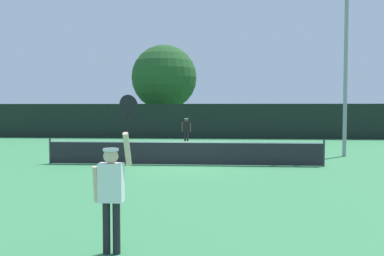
# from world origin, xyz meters

# --- Properties ---
(ground_plane) EXTENTS (120.00, 120.00, 0.00)m
(ground_plane) POSITION_xyz_m (0.00, 0.00, 0.00)
(ground_plane) COLOR #387F4C
(tennis_net) EXTENTS (11.15, 0.08, 1.07)m
(tennis_net) POSITION_xyz_m (0.00, 0.00, 0.51)
(tennis_net) COLOR #232328
(tennis_net) RESTS_ON ground
(perimeter_fence) EXTENTS (31.88, 0.12, 2.61)m
(perimeter_fence) POSITION_xyz_m (0.00, 14.82, 1.31)
(perimeter_fence) COLOR black
(perimeter_fence) RESTS_ON ground
(player_serving) EXTENTS (0.67, 0.40, 2.52)m
(player_serving) POSITION_xyz_m (-0.15, -10.28, 1.11)
(player_serving) COLOR white
(player_serving) RESTS_ON ground
(player_receiving) EXTENTS (0.57, 0.24, 1.65)m
(player_receiving) POSITION_xyz_m (-0.74, 9.56, 1.01)
(player_receiving) COLOR black
(player_receiving) RESTS_ON ground
(tennis_ball) EXTENTS (0.07, 0.07, 0.07)m
(tennis_ball) POSITION_xyz_m (1.27, 3.81, 0.03)
(tennis_ball) COLOR #CCE033
(tennis_ball) RESTS_ON ground
(light_pole) EXTENTS (1.18, 0.28, 9.56)m
(light_pole) POSITION_xyz_m (7.34, 3.62, 5.36)
(light_pole) COLOR gray
(light_pole) RESTS_ON ground
(large_tree) EXTENTS (5.67, 5.67, 7.78)m
(large_tree) POSITION_xyz_m (-3.57, 19.65, 4.93)
(large_tree) COLOR brown
(large_tree) RESTS_ON ground
(parked_car_near) EXTENTS (2.42, 4.41, 1.69)m
(parked_car_near) POSITION_xyz_m (-7.81, 22.83, 0.78)
(parked_car_near) COLOR black
(parked_car_near) RESTS_ON ground
(parked_car_mid) EXTENTS (2.00, 4.24, 1.69)m
(parked_car_mid) POSITION_xyz_m (-3.16, 22.28, 0.78)
(parked_car_mid) COLOR white
(parked_car_mid) RESTS_ON ground
(parked_car_far) EXTENTS (2.15, 4.31, 1.69)m
(parked_car_far) POSITION_xyz_m (2.06, 22.19, 0.78)
(parked_car_far) COLOR navy
(parked_car_far) RESTS_ON ground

